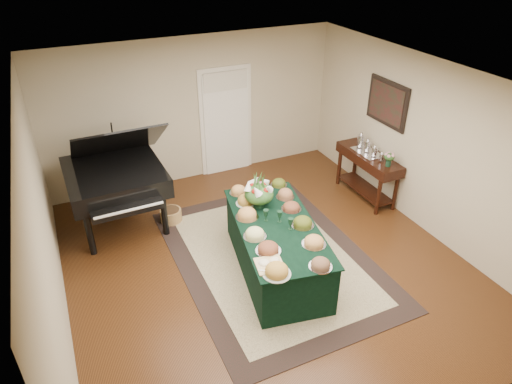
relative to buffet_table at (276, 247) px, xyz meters
name	(u,v)px	position (x,y,z in m)	size (l,w,h in m)	color
ground	(264,262)	(-0.08, 0.21, -0.39)	(6.00, 6.00, 0.00)	black
area_rug	(271,257)	(0.06, 0.27, -0.39)	(2.69, 3.76, 0.01)	black
kitchen_doorway	(226,122)	(0.52, 3.18, 0.63)	(1.05, 0.07, 2.10)	white
buffet_table	(276,247)	(0.00, 0.00, 0.00)	(1.43, 2.36, 0.78)	black
food_platters	(274,220)	(-0.02, 0.05, 0.44)	(1.29, 2.29, 0.12)	silver
cutting_board	(269,262)	(-0.47, -0.71, 0.42)	(0.39, 0.39, 0.10)	tan
green_goblets	(279,218)	(0.03, 0.01, 0.48)	(0.29, 0.40, 0.18)	black
floral_centerpiece	(259,191)	(-0.02, 0.54, 0.65)	(0.44, 0.44, 0.44)	black
grand_piano	(115,176)	(-1.78, 2.11, 0.51)	(1.60, 1.80, 1.79)	black
wicker_basket	(171,216)	(-1.03, 1.84, -0.28)	(0.35, 0.35, 0.22)	olive
mahogany_sideboard	(368,164)	(2.42, 1.16, 0.26)	(0.45, 1.39, 0.85)	black
tea_service	(369,147)	(2.42, 1.20, 0.57)	(0.34, 0.74, 0.30)	silver
pink_bouquet	(389,157)	(2.42, 0.66, 0.62)	(0.19, 0.19, 0.25)	black
wall_painting	(387,103)	(2.64, 1.16, 1.36)	(0.05, 0.95, 0.75)	black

